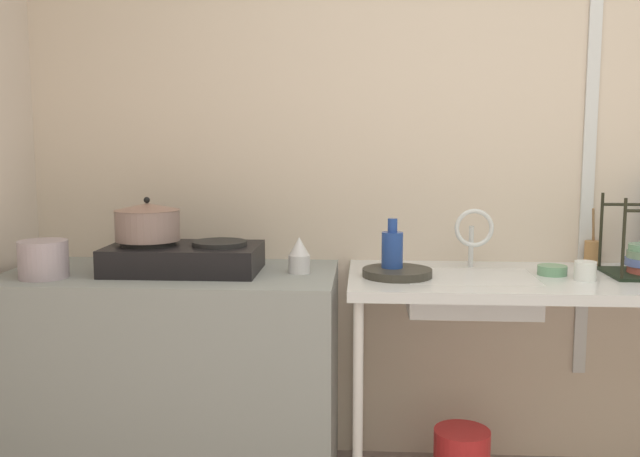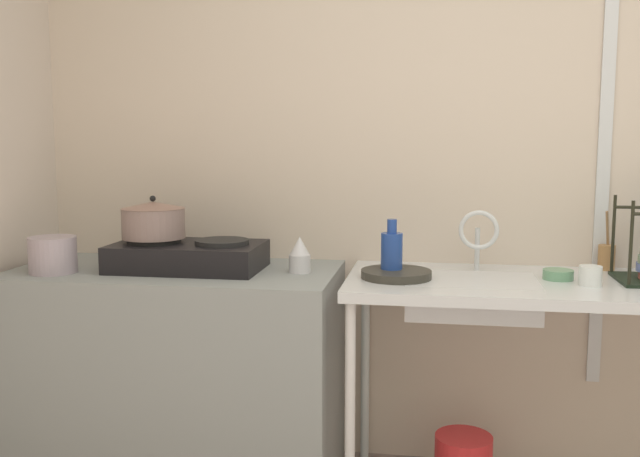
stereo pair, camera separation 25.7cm
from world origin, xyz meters
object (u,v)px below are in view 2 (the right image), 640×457
object	(u,v)px
utensil_jar	(607,256)
faucet	(479,233)
pot_beside_stove	(53,255)
bottle_by_sink	(392,253)
percolator	(300,255)
pot_on_left_burner	(153,220)
frying_pan	(396,274)
stove	(188,255)
cup_by_rack	(590,276)
sink_basin	(471,296)
small_bowl_on_drainboard	(558,275)

from	to	relation	value
utensil_jar	faucet	bearing A→B (deg)	-165.27
pot_beside_stove	bottle_by_sink	distance (m)	1.30
percolator	faucet	bearing A→B (deg)	9.99
pot_on_left_burner	frying_pan	bearing A→B (deg)	-2.37
pot_on_left_burner	utensil_jar	world-z (taller)	pot_on_left_burner
stove	cup_by_rack	bearing A→B (deg)	-2.59
sink_basin	cup_by_rack	distance (m)	0.42
bottle_by_sink	faucet	bearing A→B (deg)	24.05
sink_basin	small_bowl_on_drainboard	size ratio (longest dim) A/B	4.32
faucet	small_bowl_on_drainboard	distance (m)	0.33
pot_on_left_burner	bottle_by_sink	size ratio (longest dim) A/B	1.16
percolator	faucet	xyz separation A→B (m)	(0.68, 0.12, 0.09)
stove	pot_beside_stove	world-z (taller)	pot_beside_stove
percolator	pot_beside_stove	bearing A→B (deg)	-170.63
pot_beside_stove	cup_by_rack	world-z (taller)	pot_beside_stove
pot_beside_stove	percolator	size ratio (longest dim) A/B	1.28
pot_beside_stove	sink_basin	size ratio (longest dim) A/B	0.38
sink_basin	bottle_by_sink	bearing A→B (deg)	-179.34
pot_on_left_burner	faucet	world-z (taller)	pot_on_left_burner
pot_beside_stove	faucet	bearing A→B (deg)	9.63
faucet	cup_by_rack	xyz separation A→B (m)	(0.38, -0.19, -0.12)
faucet	bottle_by_sink	size ratio (longest dim) A/B	1.12
stove	faucet	xyz separation A→B (m)	(1.12, 0.13, 0.10)
sink_basin	cup_by_rack	world-z (taller)	cup_by_rack
pot_on_left_burner	cup_by_rack	bearing A→B (deg)	-2.37
pot_on_left_burner	bottle_by_sink	xyz separation A→B (m)	(0.94, -0.02, -0.11)
pot_beside_stove	percolator	distance (m)	0.95
sink_basin	frying_pan	distance (m)	0.29
sink_basin	bottle_by_sink	world-z (taller)	bottle_by_sink
bottle_by_sink	frying_pan	bearing A→B (deg)	-48.77
pot_beside_stove	percolator	bearing A→B (deg)	9.37
stove	faucet	world-z (taller)	faucet
pot_on_left_burner	sink_basin	distance (m)	1.26
stove	pot_on_left_burner	xyz separation A→B (m)	(-0.14, 0.00, 0.14)
faucet	pot_beside_stove	bearing A→B (deg)	-170.37
pot_beside_stove	small_bowl_on_drainboard	xyz separation A→B (m)	(1.90, 0.18, -0.05)
cup_by_rack	frying_pan	bearing A→B (deg)	177.63
stove	frying_pan	xyz separation A→B (m)	(0.82, -0.04, -0.04)
pot_on_left_burner	stove	bearing A→B (deg)	-0.00
stove	percolator	world-z (taller)	percolator
bottle_by_sink	cup_by_rack	bearing A→B (deg)	-4.07
frying_pan	small_bowl_on_drainboard	size ratio (longest dim) A/B	2.38
small_bowl_on_drainboard	pot_on_left_burner	bearing A→B (deg)	-178.84
bottle_by_sink	utensil_jar	world-z (taller)	utensil_jar
frying_pan	utensil_jar	distance (m)	0.86
pot_beside_stove	small_bowl_on_drainboard	distance (m)	1.91
frying_pan	small_bowl_on_drainboard	world-z (taller)	small_bowl_on_drainboard
pot_on_left_burner	small_bowl_on_drainboard	xyz separation A→B (m)	(1.55, 0.03, -0.18)
faucet	frying_pan	xyz separation A→B (m)	(-0.30, -0.17, -0.14)
frying_pan	cup_by_rack	xyz separation A→B (m)	(0.68, -0.03, 0.02)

